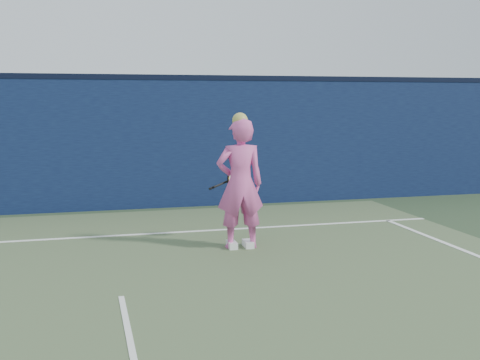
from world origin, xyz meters
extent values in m
plane|color=#2A4429|center=(0.00, 0.00, 0.00)|extent=(80.00, 80.00, 0.00)
cube|color=#0C1538|center=(0.00, 6.50, 1.25)|extent=(24.00, 0.40, 2.50)
cube|color=black|center=(0.00, 6.50, 2.55)|extent=(24.00, 0.42, 0.10)
imported|color=#DB55A3|center=(1.80, 2.80, 0.93)|extent=(0.69, 0.47, 1.86)
sphere|color=tan|center=(1.80, 2.80, 1.83)|extent=(0.22, 0.22, 0.22)
cube|color=white|center=(1.92, 2.79, 0.05)|extent=(0.13, 0.28, 0.10)
cube|color=white|center=(1.68, 2.80, 0.05)|extent=(0.13, 0.28, 0.10)
torus|color=black|center=(1.83, 3.30, 0.93)|extent=(0.28, 0.22, 0.31)
torus|color=yellow|center=(1.83, 3.30, 0.93)|extent=(0.23, 0.17, 0.25)
cylinder|color=beige|center=(1.83, 3.30, 0.93)|extent=(0.22, 0.17, 0.25)
cylinder|color=black|center=(1.61, 3.24, 0.87)|extent=(0.27, 0.15, 0.10)
cylinder|color=black|center=(1.49, 3.20, 0.83)|extent=(0.13, 0.09, 0.07)
cube|color=white|center=(0.00, 4.00, 0.01)|extent=(11.00, 0.08, 0.01)
camera|label=1|loc=(-0.34, -5.38, 2.12)|focal=45.00mm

